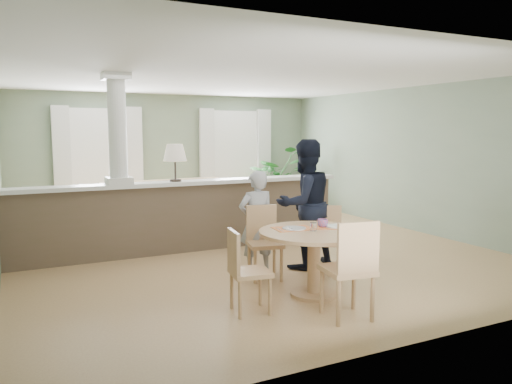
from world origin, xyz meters
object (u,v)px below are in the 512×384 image
chair_near (351,265)px  child_person (256,222)px  houseplant (276,178)px  dining_table (314,244)px  chair_far_boy (264,238)px  chair_far_man (328,236)px  man_person (304,204)px  chair_side (244,268)px  sofa (171,206)px

chair_near → child_person: size_ratio=0.74×
houseplant → dining_table: bearing=-114.5°
houseplant → child_person: houseplant is taller
chair_near → child_person: bearing=-79.2°
chair_near → child_person: child_person is taller
chair_far_boy → chair_near: (0.10, -1.70, 0.05)m
chair_far_man → man_person: size_ratio=0.50×
chair_far_boy → chair_side: bearing=-113.3°
chair_near → chair_side: bearing=-29.3°
houseplant → chair_side: size_ratio=1.74×
chair_far_man → man_person: (-0.15, 0.35, 0.39)m
dining_table → chair_far_man: size_ratio=1.41×
chair_near → child_person: (-0.09, 1.93, 0.12)m
dining_table → chair_side: (-0.95, -0.15, -0.12)m
sofa → man_person: man_person is taller
dining_table → man_person: (0.52, 1.06, 0.28)m
chair_far_man → child_person: 0.97m
sofa → man_person: size_ratio=1.80×
houseplant → chair_far_boy: size_ratio=1.63×
chair_near → houseplant: bearing=-104.4°
chair_side → chair_far_boy: bearing=-27.5°
chair_near → dining_table: bearing=-88.2°
sofa → chair_far_man: 3.88m
chair_far_boy → man_person: 0.82m
chair_far_man → chair_near: bearing=-89.3°
chair_far_boy → chair_side: size_ratio=1.06×
man_person → child_person: bearing=-9.6°
child_person → chair_far_boy: bearing=89.5°
sofa → chair_far_boy: size_ratio=3.43×
dining_table → man_person: size_ratio=0.71×
dining_table → child_person: bearing=99.2°
chair_far_man → man_person: man_person is taller
chair_near → sofa: bearing=-79.2°
dining_table → child_person: (-0.18, 1.12, 0.08)m
chair_side → dining_table: bearing=-72.5°
houseplant → child_person: (-2.77, -4.56, -0.07)m
child_person → houseplant: bearing=-119.5°
chair_far_boy → man_person: size_ratio=0.52×
dining_table → chair_near: size_ratio=1.23×
houseplant → dining_table: (-2.59, -5.69, -0.16)m
dining_table → chair_near: 0.81m
dining_table → chair_far_man: chair_far_man is taller
sofa → dining_table: size_ratio=2.54×
houseplant → chair_far_boy: houseplant is taller
dining_table → child_person: child_person is taller
sofa → dining_table: 4.47m
chair_near → chair_side: chair_near is taller
chair_far_boy → man_person: bearing=26.0°
chair_near → man_person: bearing=-100.1°
sofa → chair_near: chair_near is taller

